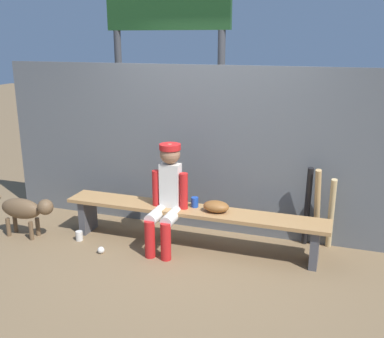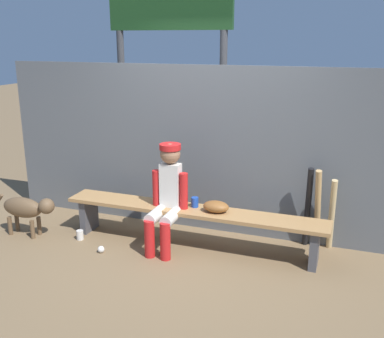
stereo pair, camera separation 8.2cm
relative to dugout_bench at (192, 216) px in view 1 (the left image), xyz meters
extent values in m
plane|color=brown|center=(0.00, 0.00, -0.36)|extent=(30.00, 30.00, 0.00)
cube|color=#595E63|center=(0.00, 0.53, 0.62)|extent=(5.23, 0.03, 1.95)
cube|color=#AD7F4C|center=(0.00, 0.00, 0.07)|extent=(2.93, 0.36, 0.04)
cube|color=#4C4C51|center=(-1.31, 0.00, -0.15)|extent=(0.08, 0.29, 0.41)
cube|color=#4C4C51|center=(1.31, 0.00, -0.15)|extent=(0.08, 0.29, 0.41)
cube|color=silver|center=(-0.25, 0.00, 0.33)|extent=(0.22, 0.13, 0.49)
sphere|color=#9E7051|center=(-0.25, 0.00, 0.68)|extent=(0.22, 0.22, 0.22)
cylinder|color=red|center=(-0.25, 0.00, 0.76)|extent=(0.23, 0.23, 0.06)
cylinder|color=silver|center=(-0.34, -0.19, 0.05)|extent=(0.13, 0.38, 0.13)
cylinder|color=red|center=(-0.34, -0.38, -0.15)|extent=(0.11, 0.11, 0.41)
cylinder|color=red|center=(-0.41, -0.02, 0.28)|extent=(0.09, 0.09, 0.41)
cylinder|color=silver|center=(-0.16, -0.19, 0.05)|extent=(0.13, 0.38, 0.13)
cylinder|color=red|center=(-0.16, -0.38, -0.15)|extent=(0.11, 0.11, 0.41)
cylinder|color=red|center=(-0.09, -0.02, 0.28)|extent=(0.09, 0.09, 0.41)
ellipsoid|color=brown|center=(0.27, 0.00, 0.15)|extent=(0.28, 0.20, 0.12)
cylinder|color=black|center=(1.19, 0.42, 0.11)|extent=(0.10, 0.21, 0.93)
cylinder|color=tan|center=(1.29, 0.39, 0.11)|extent=(0.09, 0.29, 0.94)
cylinder|color=tan|center=(1.44, 0.42, 0.06)|extent=(0.07, 0.22, 0.83)
sphere|color=white|center=(-0.87, -0.48, -0.32)|extent=(0.07, 0.07, 0.07)
cylinder|color=silver|center=(-1.27, -0.27, -0.30)|extent=(0.08, 0.08, 0.11)
cylinder|color=#1E47AD|center=(0.01, 0.06, 0.14)|extent=(0.08, 0.08, 0.11)
cylinder|color=#3F3F42|center=(-1.63, 1.53, 0.81)|extent=(0.10, 0.10, 2.33)
cylinder|color=#3F3F42|center=(-0.12, 1.53, 0.81)|extent=(0.10, 0.10, 2.33)
ellipsoid|color=brown|center=(-1.96, -0.37, -0.02)|extent=(0.52, 0.20, 0.24)
sphere|color=brown|center=(-1.62, -0.37, 0.04)|extent=(0.18, 0.18, 0.18)
cylinder|color=brown|center=(-1.80, -0.31, -0.25)|extent=(0.05, 0.05, 0.22)
cylinder|color=brown|center=(-1.80, -0.43, -0.25)|extent=(0.05, 0.05, 0.22)
cylinder|color=brown|center=(-2.12, -0.31, -0.25)|extent=(0.05, 0.05, 0.22)
cylinder|color=brown|center=(-2.12, -0.43, -0.25)|extent=(0.05, 0.05, 0.22)
camera|label=1|loc=(1.49, -4.35, 1.87)|focal=42.29mm
camera|label=2|loc=(1.56, -4.32, 1.87)|focal=42.29mm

